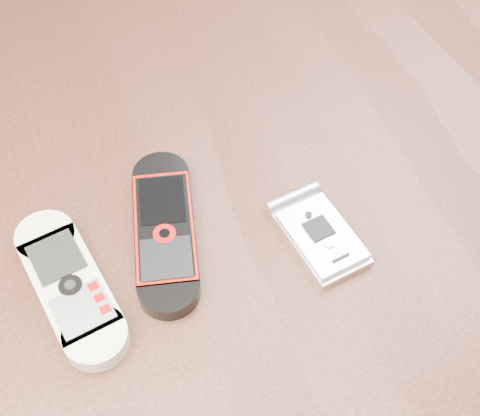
{
  "coord_description": "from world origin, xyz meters",
  "views": [
    {
      "loc": [
        -0.1,
        -0.3,
        1.2
      ],
      "look_at": [
        0.01,
        0.0,
        0.76
      ],
      "focal_mm": 50.0,
      "sensor_mm": 36.0,
      "label": 1
    }
  ],
  "objects_px": {
    "nokia_black_red": "(165,229)",
    "motorola_razr": "(320,235)",
    "table": "(235,282)",
    "nokia_white": "(70,285)"
  },
  "relations": [
    {
      "from": "nokia_white",
      "to": "nokia_black_red",
      "type": "bearing_deg",
      "value": 6.58
    },
    {
      "from": "table",
      "to": "nokia_black_red",
      "type": "xyz_separation_m",
      "value": [
        -0.06,
        0.0,
        0.11
      ]
    },
    {
      "from": "table",
      "to": "nokia_black_red",
      "type": "distance_m",
      "value": 0.13
    },
    {
      "from": "nokia_black_red",
      "to": "motorola_razr",
      "type": "height_order",
      "value": "nokia_black_red"
    },
    {
      "from": "table",
      "to": "nokia_white",
      "type": "distance_m",
      "value": 0.18
    },
    {
      "from": "nokia_black_red",
      "to": "table",
      "type": "bearing_deg",
      "value": 10.79
    },
    {
      "from": "table",
      "to": "motorola_razr",
      "type": "height_order",
      "value": "motorola_razr"
    },
    {
      "from": "table",
      "to": "nokia_white",
      "type": "bearing_deg",
      "value": -170.46
    },
    {
      "from": "table",
      "to": "nokia_black_red",
      "type": "relative_size",
      "value": 7.71
    },
    {
      "from": "table",
      "to": "motorola_razr",
      "type": "distance_m",
      "value": 0.13
    }
  ]
}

